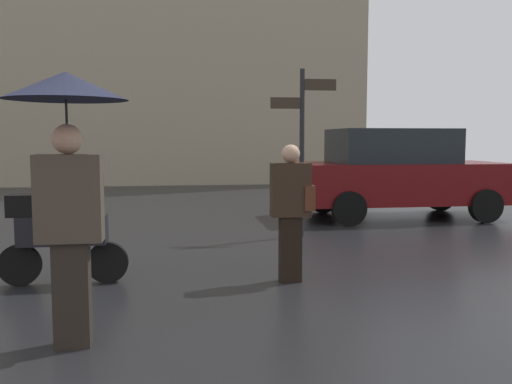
{
  "coord_description": "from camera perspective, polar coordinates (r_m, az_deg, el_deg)",
  "views": [
    {
      "loc": [
        0.68,
        -2.69,
        1.61
      ],
      "look_at": [
        1.71,
        4.33,
        0.93
      ],
      "focal_mm": 38.97,
      "sensor_mm": 36.0,
      "label": 1
    }
  ],
  "objects": [
    {
      "name": "pedestrian_with_umbrella",
      "position": [
        4.43,
        -18.8,
        4.8
      ],
      "size": [
        0.92,
        0.92,
        2.11
      ],
      "rotation": [
        0.0,
        0.0,
        3.23
      ],
      "color": "#2A241E",
      "rests_on": "ground"
    },
    {
      "name": "pedestrian_with_bag",
      "position": [
        6.24,
        3.71,
        -1.27
      ],
      "size": [
        0.48,
        0.24,
        1.55
      ],
      "rotation": [
        0.0,
        0.0,
        5.99
      ],
      "color": "black",
      "rests_on": "ground"
    },
    {
      "name": "parked_scooter",
      "position": [
        6.51,
        -19.58,
        -4.16
      ],
      "size": [
        1.4,
        0.32,
        1.23
      ],
      "rotation": [
        0.0,
        0.0,
        0.35
      ],
      "color": "black",
      "rests_on": "ground"
    },
    {
      "name": "parked_car_left",
      "position": [
        11.69,
        14.28,
        1.96
      ],
      "size": [
        4.2,
        2.03,
        1.81
      ],
      "rotation": [
        0.0,
        0.0,
        3.36
      ],
      "color": "#590C0F",
      "rests_on": "ground"
    },
    {
      "name": "street_signpost",
      "position": [
        9.11,
        4.78,
        5.82
      ],
      "size": [
        1.08,
        0.08,
        2.74
      ],
      "color": "black",
      "rests_on": "ground"
    }
  ]
}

